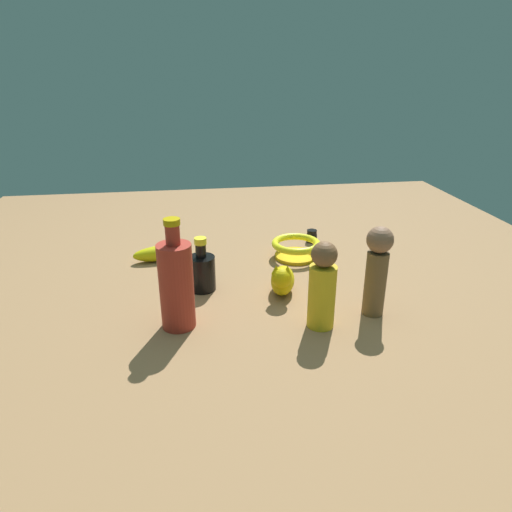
# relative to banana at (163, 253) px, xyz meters

# --- Properties ---
(ground) EXTENTS (2.00, 2.00, 0.00)m
(ground) POSITION_rel_banana_xyz_m (-0.26, 0.16, -0.02)
(ground) COLOR #936D47
(banana) EXTENTS (0.18, 0.08, 0.05)m
(banana) POSITION_rel_banana_xyz_m (0.00, 0.00, 0.00)
(banana) COLOR #C9C30D
(banana) RESTS_ON ground
(bottle_short) EXTENTS (0.07, 0.07, 0.14)m
(bottle_short) POSITION_rel_banana_xyz_m (-0.11, 0.21, 0.03)
(bottle_short) COLOR black
(bottle_short) RESTS_ON ground
(cat_figurine) EXTENTS (0.09, 0.15, 0.10)m
(cat_figurine) POSITION_rel_banana_xyz_m (-0.31, 0.27, 0.02)
(cat_figurine) COLOR #C5AE09
(cat_figurine) RESTS_ON ground
(nail_polish_jar) EXTENTS (0.04, 0.04, 0.04)m
(nail_polish_jar) POSITION_rel_banana_xyz_m (-0.49, -0.09, -0.00)
(nail_polish_jar) COLOR black
(nail_polish_jar) RESTS_ON ground
(bowl) EXTENTS (0.15, 0.15, 0.06)m
(bowl) POSITION_rel_banana_xyz_m (-0.40, 0.04, 0.01)
(bowl) COLOR yellow
(bowl) RESTS_ON ground
(bottle_tall) EXTENTS (0.08, 0.08, 0.26)m
(bottle_tall) POSITION_rel_banana_xyz_m (-0.05, 0.39, 0.08)
(bottle_tall) COLOR #A42D20
(bottle_tall) RESTS_ON ground
(person_figure_child) EXTENTS (0.07, 0.07, 0.20)m
(person_figure_child) POSITION_rel_banana_xyz_m (-0.37, 0.43, 0.08)
(person_figure_child) COLOR gold
(person_figure_child) RESTS_ON ground
(person_figure_adult) EXTENTS (0.06, 0.06, 0.22)m
(person_figure_adult) POSITION_rel_banana_xyz_m (-0.51, 0.40, 0.10)
(person_figure_adult) COLOR brown
(person_figure_adult) RESTS_ON ground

